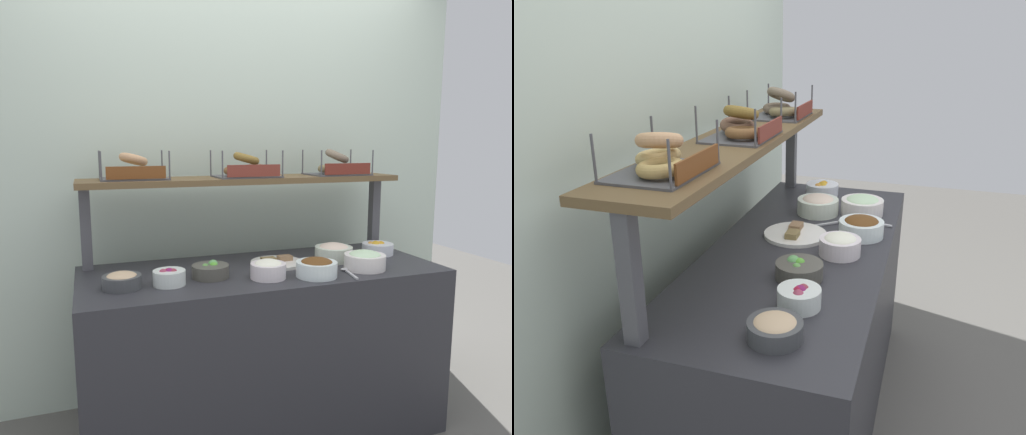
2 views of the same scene
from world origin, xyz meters
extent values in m
plane|color=#595651|center=(0.00, 0.00, 0.00)|extent=(8.00, 8.00, 0.00)
cube|color=silver|center=(0.00, 0.55, 1.20)|extent=(2.93, 0.06, 2.40)
cube|color=#2D2D33|center=(0.00, 0.00, 0.42)|extent=(1.73, 0.70, 0.85)
cube|color=#4C4C51|center=(-0.81, 0.27, 1.05)|extent=(0.05, 0.05, 0.40)
cube|color=#4C4C51|center=(0.81, 0.27, 1.05)|extent=(0.05, 0.05, 0.40)
cube|color=brown|center=(0.00, 0.27, 1.26)|extent=(1.69, 0.32, 0.03)
cylinder|color=white|center=(0.18, -0.22, 0.88)|extent=(0.19, 0.19, 0.07)
ellipsoid|color=brown|center=(0.18, -0.22, 0.91)|extent=(0.15, 0.15, 0.05)
cylinder|color=#424547|center=(-0.67, -0.10, 0.88)|extent=(0.16, 0.16, 0.06)
ellipsoid|color=#D0AE85|center=(-0.67, -0.10, 0.90)|extent=(0.13, 0.13, 0.04)
cylinder|color=#4F4C44|center=(-0.28, -0.07, 0.88)|extent=(0.17, 0.17, 0.06)
sphere|color=#5F9E4A|center=(-0.30, -0.06, 0.90)|extent=(0.03, 0.03, 0.03)
sphere|color=#5CB038|center=(-0.27, -0.06, 0.90)|extent=(0.04, 0.04, 0.04)
sphere|color=#62A65C|center=(-0.26, -0.04, 0.90)|extent=(0.05, 0.05, 0.05)
cylinder|color=white|center=(0.46, -0.18, 0.89)|extent=(0.20, 0.20, 0.07)
ellipsoid|color=#C6E9BC|center=(0.46, -0.18, 0.92)|extent=(0.16, 0.16, 0.05)
cylinder|color=silver|center=(-0.48, -0.12, 0.88)|extent=(0.14, 0.14, 0.06)
sphere|color=#A03F57|center=(-0.50, -0.12, 0.90)|extent=(0.04, 0.04, 0.04)
sphere|color=#AB1A39|center=(-0.48, -0.12, 0.90)|extent=(0.04, 0.04, 0.04)
sphere|color=#8F3442|center=(-0.46, -0.13, 0.90)|extent=(0.04, 0.04, 0.04)
sphere|color=#851F5B|center=(-0.48, -0.12, 0.90)|extent=(0.04, 0.04, 0.04)
cylinder|color=silver|center=(0.40, 0.02, 0.89)|extent=(0.20, 0.20, 0.07)
ellipsoid|color=beige|center=(0.40, 0.02, 0.92)|extent=(0.15, 0.15, 0.05)
cylinder|color=white|center=(-0.04, -0.17, 0.88)|extent=(0.16, 0.16, 0.07)
ellipsoid|color=white|center=(-0.04, -0.17, 0.91)|extent=(0.13, 0.13, 0.05)
cylinder|color=white|center=(0.70, 0.07, 0.88)|extent=(0.17, 0.17, 0.06)
sphere|color=gold|center=(0.67, 0.08, 0.90)|extent=(0.04, 0.04, 0.04)
sphere|color=gold|center=(0.72, 0.06, 0.90)|extent=(0.04, 0.04, 0.04)
sphere|color=#F29C3C|center=(0.71, 0.07, 0.90)|extent=(0.04, 0.04, 0.04)
sphere|color=orange|center=(0.70, 0.07, 0.90)|extent=(0.04, 0.04, 0.04)
sphere|color=gold|center=(0.69, 0.07, 0.90)|extent=(0.05, 0.05, 0.05)
cylinder|color=white|center=(0.09, 0.05, 0.86)|extent=(0.27, 0.27, 0.01)
cube|color=olive|center=(0.05, 0.05, 0.88)|extent=(0.07, 0.05, 0.02)
cube|color=#916C4B|center=(0.14, 0.06, 0.88)|extent=(0.07, 0.05, 0.02)
cube|color=#B7B7BC|center=(0.34, -0.26, 0.86)|extent=(0.04, 0.14, 0.01)
ellipsoid|color=#B7B7BC|center=(0.35, -0.18, 0.86)|extent=(0.04, 0.03, 0.01)
cube|color=#B7B7BC|center=(0.25, -0.04, 0.86)|extent=(0.10, 0.11, 0.01)
ellipsoid|color=#B7B7BC|center=(0.31, -0.11, 0.86)|extent=(0.04, 0.03, 0.01)
cube|color=#4C4C51|center=(-0.57, 0.29, 1.28)|extent=(0.32, 0.24, 0.01)
cylinder|color=#4C4C51|center=(-0.73, 0.17, 1.35)|extent=(0.01, 0.01, 0.14)
cylinder|color=#4C4C51|center=(-0.41, 0.17, 1.35)|extent=(0.01, 0.01, 0.14)
cylinder|color=#4C4C51|center=(-0.73, 0.40, 1.35)|extent=(0.01, 0.01, 0.14)
cylinder|color=#4C4C51|center=(-0.41, 0.40, 1.35)|extent=(0.01, 0.01, 0.14)
cube|color=brown|center=(-0.57, 0.17, 1.32)|extent=(0.27, 0.01, 0.06)
torus|color=tan|center=(-0.63, 0.26, 1.31)|extent=(0.15, 0.15, 0.05)
torus|color=tan|center=(-0.52, 0.32, 1.32)|extent=(0.15, 0.16, 0.06)
torus|color=tan|center=(-0.57, 0.29, 1.38)|extent=(0.19, 0.18, 0.08)
cube|color=#4C4C51|center=(0.00, 0.25, 1.28)|extent=(0.33, 0.24, 0.01)
cylinder|color=#4C4C51|center=(-0.16, 0.14, 1.35)|extent=(0.01, 0.01, 0.14)
cylinder|color=#4C4C51|center=(0.16, 0.14, 1.35)|extent=(0.01, 0.01, 0.14)
cylinder|color=#4C4C51|center=(-0.16, 0.37, 1.35)|extent=(0.01, 0.01, 0.14)
cylinder|color=#4C4C51|center=(0.16, 0.37, 1.35)|extent=(0.01, 0.01, 0.14)
cube|color=maroon|center=(0.00, 0.13, 1.32)|extent=(0.28, 0.01, 0.06)
torus|color=brown|center=(-0.06, 0.22, 1.31)|extent=(0.17, 0.17, 0.05)
torus|color=brown|center=(0.05, 0.29, 1.32)|extent=(0.20, 0.20, 0.06)
torus|color=olive|center=(0.00, 0.25, 1.38)|extent=(0.18, 0.18, 0.08)
cube|color=#4C4C51|center=(0.54, 0.25, 1.28)|extent=(0.33, 0.24, 0.01)
cylinder|color=#4C4C51|center=(0.38, 0.14, 1.35)|extent=(0.01, 0.01, 0.14)
cylinder|color=#4C4C51|center=(0.69, 0.14, 1.35)|extent=(0.01, 0.01, 0.14)
cylinder|color=#4C4C51|center=(0.38, 0.37, 1.35)|extent=(0.01, 0.01, 0.14)
cylinder|color=#4C4C51|center=(0.69, 0.37, 1.35)|extent=(0.01, 0.01, 0.14)
cube|color=maroon|center=(0.54, 0.13, 1.32)|extent=(0.28, 0.01, 0.06)
torus|color=olive|center=(0.48, 0.22, 1.31)|extent=(0.20, 0.20, 0.05)
torus|color=brown|center=(0.59, 0.29, 1.31)|extent=(0.17, 0.17, 0.05)
torus|color=#796956|center=(0.54, 0.25, 1.39)|extent=(0.20, 0.19, 0.09)
camera|label=1|loc=(-0.80, -2.09, 1.45)|focal=33.06mm
camera|label=2|loc=(-1.88, -0.47, 1.68)|focal=36.10mm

